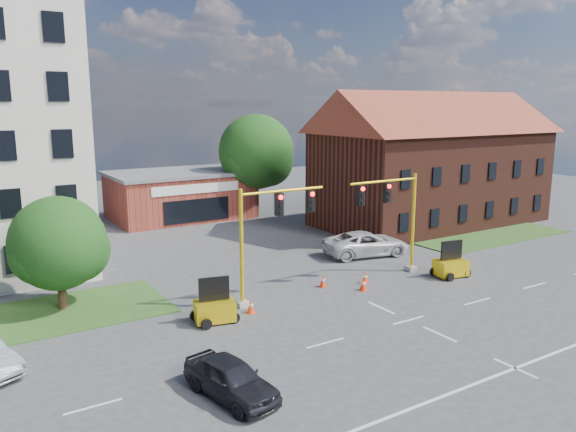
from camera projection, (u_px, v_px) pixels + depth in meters
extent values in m
plane|color=#3D3D40|center=(409.00, 320.00, 27.38)|extent=(120.00, 120.00, 0.00)
cube|color=#29511E|center=(495.00, 237.00, 44.23)|extent=(14.00, 4.00, 0.08)
cube|color=maroon|center=(179.00, 196.00, 51.90)|extent=(12.00, 8.00, 4.00)
cube|color=slate|center=(179.00, 173.00, 51.48)|extent=(12.40, 8.40, 0.30)
cube|color=silver|center=(196.00, 189.00, 48.30)|extent=(8.00, 0.10, 0.80)
cube|color=black|center=(197.00, 210.00, 48.67)|extent=(6.00, 0.10, 2.00)
cube|color=#481F15|center=(432.00, 178.00, 49.27)|extent=(20.00, 10.00, 8.00)
cylinder|color=#381F14|center=(257.00, 193.00, 52.77)|extent=(0.44, 0.44, 4.28)
sphere|color=#1A4415|center=(256.00, 152.00, 52.01)|extent=(6.97, 6.97, 6.97)
sphere|color=#1A4415|center=(268.00, 161.00, 53.17)|extent=(4.88, 4.88, 4.88)
cylinder|color=#381F14|center=(62.00, 286.00, 28.55)|extent=(0.44, 0.44, 2.50)
sphere|color=#1A4415|center=(58.00, 243.00, 28.11)|extent=(4.76, 4.76, 4.76)
sphere|color=#1A4415|center=(77.00, 250.00, 28.96)|extent=(3.33, 3.33, 3.33)
cube|color=#999893|center=(242.00, 304.00, 29.20)|extent=(0.60, 0.60, 0.30)
cylinder|color=yellow|center=(242.00, 249.00, 28.62)|extent=(0.20, 0.20, 6.20)
cylinder|color=yellow|center=(283.00, 191.00, 29.38)|extent=(5.00, 0.14, 0.14)
cube|color=black|center=(279.00, 204.00, 29.39)|extent=(0.40, 0.32, 1.20)
cube|color=black|center=(311.00, 201.00, 30.43)|extent=(0.40, 0.32, 1.20)
sphere|color=#FF0C07|center=(281.00, 197.00, 29.16)|extent=(0.24, 0.24, 0.24)
cube|color=#999893|center=(411.00, 269.00, 35.46)|extent=(0.60, 0.60, 0.30)
cylinder|color=yellow|center=(413.00, 223.00, 34.88)|extent=(0.20, 0.20, 6.20)
cylinder|color=yellow|center=(384.00, 181.00, 33.03)|extent=(5.00, 0.14, 0.14)
cube|color=black|center=(387.00, 193.00, 33.30)|extent=(0.40, 0.32, 1.20)
cube|color=black|center=(361.00, 195.00, 32.25)|extent=(0.40, 0.32, 1.20)
sphere|color=#FF0C07|center=(389.00, 186.00, 33.07)|extent=(0.24, 0.24, 0.24)
cube|color=yellow|center=(215.00, 311.00, 27.06)|extent=(2.13, 1.66, 0.95)
cube|color=black|center=(214.00, 289.00, 26.84)|extent=(1.46, 0.46, 1.16)
cube|color=yellow|center=(450.00, 267.00, 34.20)|extent=(2.09, 1.59, 0.95)
cube|color=black|center=(451.00, 250.00, 33.99)|extent=(1.47, 0.40, 1.16)
cube|color=#FF360D|center=(251.00, 313.00, 28.33)|extent=(0.38, 0.38, 0.04)
cone|color=#FF360D|center=(251.00, 306.00, 28.27)|extent=(0.40, 0.40, 0.70)
cylinder|color=silver|center=(251.00, 305.00, 28.25)|extent=(0.27, 0.27, 0.09)
cube|color=#FF360D|center=(363.00, 290.00, 31.77)|extent=(0.38, 0.38, 0.04)
cone|color=#FF360D|center=(363.00, 284.00, 31.70)|extent=(0.40, 0.40, 0.70)
cylinder|color=silver|center=(363.00, 283.00, 31.69)|extent=(0.27, 0.27, 0.09)
cube|color=#FF360D|center=(323.00, 287.00, 32.34)|extent=(0.38, 0.38, 0.04)
cone|color=#FF360D|center=(323.00, 281.00, 32.28)|extent=(0.40, 0.40, 0.70)
cylinder|color=silver|center=(323.00, 280.00, 32.26)|extent=(0.27, 0.27, 0.09)
cube|color=#FF360D|center=(365.00, 283.00, 33.01)|extent=(0.38, 0.38, 0.04)
cone|color=#FF360D|center=(365.00, 278.00, 32.95)|extent=(0.40, 0.40, 0.70)
cylinder|color=silver|center=(365.00, 276.00, 32.93)|extent=(0.27, 0.27, 0.09)
imported|color=silver|center=(366.00, 244.00, 39.01)|extent=(6.47, 4.01, 1.67)
imported|color=black|center=(231.00, 378.00, 20.09)|extent=(2.46, 4.45, 1.43)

